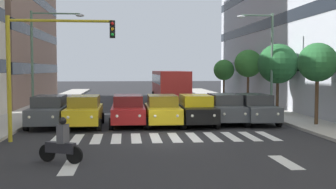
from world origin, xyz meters
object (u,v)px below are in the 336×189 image
motorcycle_with_rider (61,144)px  street_lamp_right (42,51)px  traffic_light_gantry (41,57)px  street_lamp_left (266,53)px  car_1 (225,108)px  car_2 (196,110)px  car_3 (162,110)px  car_4 (128,110)px  car_5 (84,111)px  street_tree_1 (278,64)px  street_tree_3 (224,70)px  car_0 (255,109)px  street_tree_0 (317,63)px  bus_behind_traffic (170,84)px  street_tree_2 (248,64)px  car_6 (49,111)px

motorcycle_with_rider → street_lamp_right: size_ratio=0.23×
traffic_light_gantry → street_lamp_left: (-12.98, -8.15, 0.52)m
car_1 → car_2: same height
car_3 → street_lamp_right: 9.48m
car_4 → traffic_light_gantry: size_ratio=0.81×
car_3 → traffic_light_gantry: traffic_light_gantry is taller
car_5 → street_tree_1: (-12.74, -4.67, 2.66)m
car_4 → street_tree_3: street_tree_3 is taller
car_0 → street_tree_0: size_ratio=0.99×
bus_behind_traffic → motorcycle_with_rider: size_ratio=6.68×
street_lamp_right → car_2: bearing=153.5°
street_tree_2 → car_2: bearing=61.4°
car_4 → car_5: same height
car_4 → bus_behind_traffic: bearing=-105.2°
car_1 → bus_behind_traffic: 13.91m
car_4 → street_tree_1: 11.53m
street_tree_1 → car_1: bearing=40.6°
car_2 → street_lamp_right: (9.41, -4.69, 3.51)m
street_lamp_left → car_3: bearing=26.6°
car_0 → bus_behind_traffic: 14.47m
car_0 → traffic_light_gantry: bearing=23.4°
street_tree_2 → car_0: bearing=75.1°
motorcycle_with_rider → car_1: bearing=-130.1°
street_lamp_left → car_1: bearing=41.2°
motorcycle_with_rider → street_tree_0: 15.01m
car_3 → street_tree_2: bearing=-125.2°
car_3 → street_lamp_left: street_lamp_left is taller
car_4 → street_lamp_right: size_ratio=0.65×
street_lamp_right → street_tree_1: 15.92m
street_lamp_left → car_6: bearing=14.3°
street_tree_2 → street_tree_0: bearing=89.2°
car_5 → street_tree_2: (-12.93, -12.30, 2.78)m
street_tree_3 → car_5: bearing=57.6°
bus_behind_traffic → street_tree_3: bearing=-139.4°
traffic_light_gantry → car_5: bearing=-107.7°
street_tree_1 → street_tree_0: bearing=90.1°
car_3 → street_tree_2: size_ratio=0.94×
street_tree_2 → street_tree_3: (0.35, -7.55, -0.59)m
car_0 → bus_behind_traffic: bearing=-75.9°
motorcycle_with_rider → street_tree_0: bearing=-149.2°
motorcycle_with_rider → street_tree_0: (-12.65, -7.54, 2.90)m
street_lamp_right → car_5: bearing=123.6°
street_lamp_right → street_tree_1: street_lamp_right is taller
car_0 → street_tree_1: 5.83m
car_2 → street_tree_2: bearing=-118.6°
car_2 → street_tree_3: bearing=-107.7°
street_lamp_right → street_tree_2: (-16.09, -7.55, -0.73)m
street_tree_0 → street_tree_1: (0.01, -5.94, 0.01)m
car_1 → car_4: bearing=3.8°
street_tree_2 → car_5: bearing=43.6°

